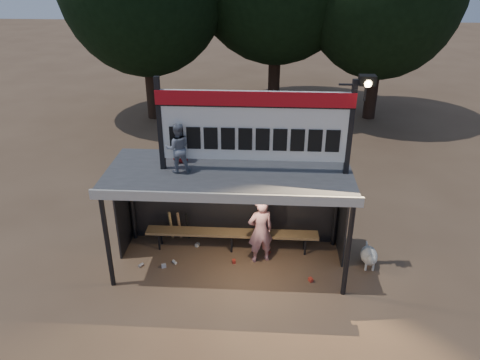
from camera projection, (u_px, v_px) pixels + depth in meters
name	position (u px, v px, depth m)	size (l,w,h in m)	color
ground	(230.00, 263.00, 10.55)	(80.00, 80.00, 0.00)	brown
player	(260.00, 230.00, 10.30)	(0.58, 0.38, 1.58)	silver
child_a	(178.00, 148.00, 9.23)	(0.50, 0.39, 1.02)	gray
child_b	(180.00, 143.00, 9.72)	(0.42, 0.27, 0.85)	maroon
dugout_shelter	(230.00, 185.00, 9.95)	(5.10, 2.08, 2.32)	#3C3C3F
scoreboard_assembly	(257.00, 124.00, 9.04)	(4.10, 0.27, 1.99)	black
bench	(232.00, 233.00, 10.85)	(4.00, 0.35, 0.48)	olive
dog	(369.00, 256.00, 10.31)	(0.36, 0.81, 0.49)	silver
bats	(179.00, 226.00, 11.16)	(0.46, 0.32, 0.84)	#9A7A47
litter	(213.00, 261.00, 10.54)	(3.86, 1.28, 0.08)	red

